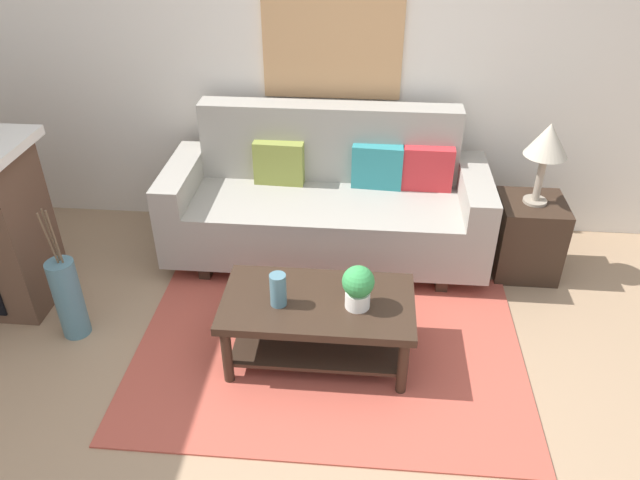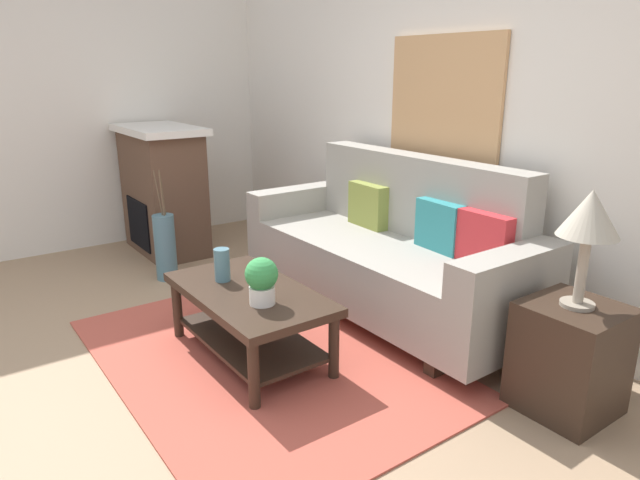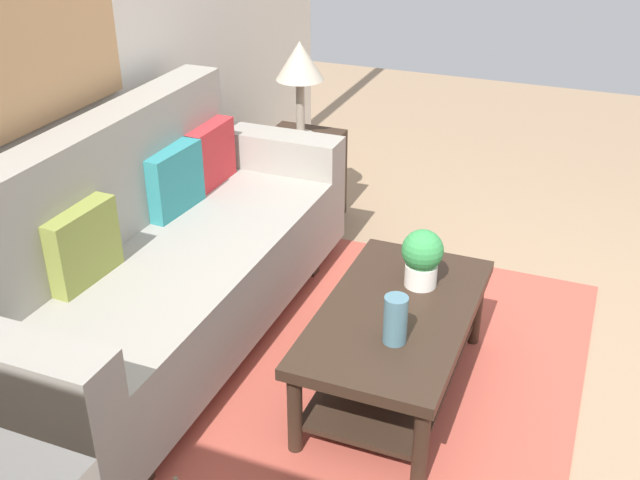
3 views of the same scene
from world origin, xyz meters
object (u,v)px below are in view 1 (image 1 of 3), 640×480
(throw_pillow_olive, at_px, (279,163))
(tabletop_vase, at_px, (278,290))
(coffee_table, at_px, (318,315))
(potted_plant_tabletop, at_px, (358,286))
(throw_pillow_crimson, at_px, (427,168))
(couch, at_px, (326,203))
(side_table, at_px, (527,237))
(throw_pillow_teal, at_px, (377,166))
(framed_painting, at_px, (332,40))
(floor_vase, at_px, (69,299))
(table_lamp, at_px, (548,143))

(throw_pillow_olive, bearing_deg, tabletop_vase, -82.28)
(coffee_table, relative_size, potted_plant_tabletop, 4.20)
(throw_pillow_crimson, distance_m, potted_plant_tabletop, 1.36)
(potted_plant_tabletop, bearing_deg, couch, 102.85)
(side_table, bearing_deg, tabletop_vase, -146.12)
(coffee_table, bearing_deg, throw_pillow_teal, 75.71)
(couch, relative_size, potted_plant_tabletop, 8.64)
(tabletop_vase, xyz_separation_m, framed_painting, (0.18, 1.64, 0.94))
(coffee_table, distance_m, framed_painting, 1.96)
(throw_pillow_olive, distance_m, throw_pillow_teal, 0.71)
(floor_vase, relative_size, framed_painting, 0.55)
(couch, xyz_separation_m, tabletop_vase, (-0.18, -1.17, 0.10))
(table_lamp, xyz_separation_m, floor_vase, (-2.94, -0.95, -0.73))
(couch, xyz_separation_m, throw_pillow_teal, (0.35, 0.13, 0.25))
(couch, height_order, table_lamp, table_lamp)
(throw_pillow_crimson, relative_size, coffee_table, 0.33)
(couch, relative_size, throw_pillow_teal, 6.29)
(throw_pillow_olive, xyz_separation_m, throw_pillow_teal, (0.71, 0.00, 0.00))
(side_table, distance_m, floor_vase, 3.09)
(framed_painting, bearing_deg, throw_pillow_olive, -136.09)
(couch, xyz_separation_m, throw_pillow_crimson, (0.71, 0.13, 0.25))
(potted_plant_tabletop, relative_size, framed_painting, 0.27)
(couch, distance_m, throw_pillow_teal, 0.45)
(throw_pillow_crimson, bearing_deg, framed_painting, 154.30)
(potted_plant_tabletop, bearing_deg, table_lamp, 42.32)
(tabletop_vase, height_order, side_table, tabletop_vase)
(framed_painting, bearing_deg, coffee_table, -88.61)
(throw_pillow_crimson, xyz_separation_m, table_lamp, (0.72, -0.21, 0.31))
(floor_vase, bearing_deg, tabletop_vase, -5.84)
(coffee_table, bearing_deg, throw_pillow_crimson, 61.63)
(side_table, height_order, table_lamp, table_lamp)
(throw_pillow_olive, height_order, tabletop_vase, throw_pillow_olive)
(tabletop_vase, distance_m, table_lamp, 1.99)
(tabletop_vase, relative_size, floor_vase, 0.37)
(throw_pillow_olive, xyz_separation_m, potted_plant_tabletop, (0.62, -1.28, -0.11))
(floor_vase, bearing_deg, potted_plant_tabletop, -3.84)
(couch, height_order, potted_plant_tabletop, couch)
(tabletop_vase, bearing_deg, framed_painting, 83.78)
(throw_pillow_teal, xyz_separation_m, table_lamp, (1.08, -0.21, 0.31))
(throw_pillow_olive, xyz_separation_m, floor_vase, (-1.15, -1.16, -0.41))
(throw_pillow_crimson, bearing_deg, coffee_table, -118.37)
(couch, height_order, floor_vase, couch)
(throw_pillow_teal, distance_m, table_lamp, 1.14)
(throw_pillow_crimson, distance_m, side_table, 0.85)
(throw_pillow_crimson, xyz_separation_m, potted_plant_tabletop, (-0.45, -1.28, -0.11))
(floor_vase, bearing_deg, coffee_table, -3.00)
(couch, xyz_separation_m, table_lamp, (1.43, -0.09, 0.56))
(couch, bearing_deg, throw_pillow_crimson, 10.04)
(potted_plant_tabletop, xyz_separation_m, side_table, (1.17, 1.06, -0.29))
(tabletop_vase, height_order, potted_plant_tabletop, potted_plant_tabletop)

